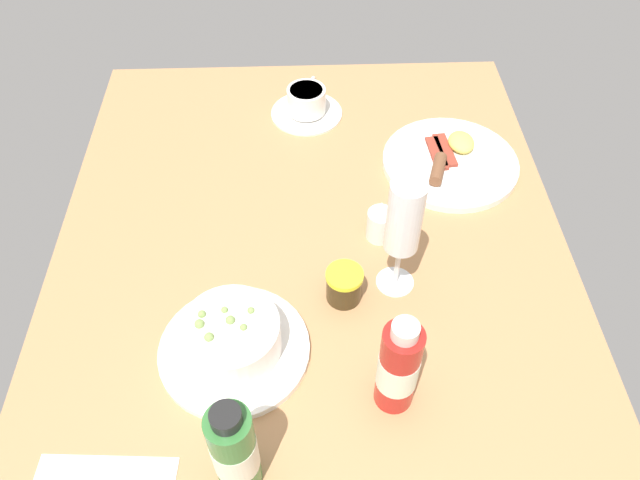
{
  "coord_description": "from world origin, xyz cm",
  "views": [
    {
      "loc": [
        62.67,
        -1.06,
        76.05
      ],
      "look_at": [
        -0.24,
        1.29,
        4.06
      ],
      "focal_mm": 34.35,
      "sensor_mm": 36.0,
      "label": 1
    }
  ],
  "objects_px": {
    "creamer_jug": "(380,224)",
    "breakfast_plate": "(450,161)",
    "sauce_bottle_red": "(398,367)",
    "sauce_bottle_green": "(234,451)",
    "coffee_cup": "(307,103)",
    "wine_glass": "(404,222)",
    "jam_jar": "(344,285)",
    "porridge_bowl": "(232,339)"
  },
  "relations": [
    {
      "from": "sauce_bottle_green",
      "to": "breakfast_plate",
      "type": "bearing_deg",
      "value": 147.41
    },
    {
      "from": "wine_glass",
      "to": "jam_jar",
      "type": "relative_size",
      "value": 3.69
    },
    {
      "from": "porridge_bowl",
      "to": "breakfast_plate",
      "type": "xyz_separation_m",
      "value": [
        -0.38,
        0.38,
        -0.02
      ]
    },
    {
      "from": "sauce_bottle_green",
      "to": "sauce_bottle_red",
      "type": "bearing_deg",
      "value": 116.62
    },
    {
      "from": "coffee_cup",
      "to": "creamer_jug",
      "type": "height_order",
      "value": "same"
    },
    {
      "from": "coffee_cup",
      "to": "jam_jar",
      "type": "relative_size",
      "value": 2.52
    },
    {
      "from": "coffee_cup",
      "to": "wine_glass",
      "type": "bearing_deg",
      "value": 16.28
    },
    {
      "from": "porridge_bowl",
      "to": "wine_glass",
      "type": "relative_size",
      "value": 1.03
    },
    {
      "from": "wine_glass",
      "to": "sauce_bottle_red",
      "type": "relative_size",
      "value": 1.22
    },
    {
      "from": "wine_glass",
      "to": "breakfast_plate",
      "type": "height_order",
      "value": "wine_glass"
    },
    {
      "from": "creamer_jug",
      "to": "sauce_bottle_green",
      "type": "distance_m",
      "value": 0.45
    },
    {
      "from": "creamer_jug",
      "to": "sauce_bottle_red",
      "type": "distance_m",
      "value": 0.3
    },
    {
      "from": "coffee_cup",
      "to": "sauce_bottle_red",
      "type": "xyz_separation_m",
      "value": [
        0.62,
        0.1,
        0.05
      ]
    },
    {
      "from": "sauce_bottle_red",
      "to": "coffee_cup",
      "type": "bearing_deg",
      "value": -170.85
    },
    {
      "from": "creamer_jug",
      "to": "sauce_bottle_red",
      "type": "xyz_separation_m",
      "value": [
        0.29,
        -0.01,
        0.05
      ]
    },
    {
      "from": "sauce_bottle_red",
      "to": "wine_glass",
      "type": "bearing_deg",
      "value": 172.45
    },
    {
      "from": "jam_jar",
      "to": "breakfast_plate",
      "type": "distance_m",
      "value": 0.36
    },
    {
      "from": "breakfast_plate",
      "to": "porridge_bowl",
      "type": "bearing_deg",
      "value": -44.44
    },
    {
      "from": "creamer_jug",
      "to": "sauce_bottle_green",
      "type": "bearing_deg",
      "value": -28.27
    },
    {
      "from": "wine_glass",
      "to": "sauce_bottle_red",
      "type": "distance_m",
      "value": 0.2
    },
    {
      "from": "coffee_cup",
      "to": "wine_glass",
      "type": "height_order",
      "value": "wine_glass"
    },
    {
      "from": "sauce_bottle_red",
      "to": "breakfast_plate",
      "type": "bearing_deg",
      "value": 160.96
    },
    {
      "from": "creamer_jug",
      "to": "wine_glass",
      "type": "height_order",
      "value": "wine_glass"
    },
    {
      "from": "creamer_jug",
      "to": "breakfast_plate",
      "type": "height_order",
      "value": "creamer_jug"
    },
    {
      "from": "creamer_jug",
      "to": "coffee_cup",
      "type": "bearing_deg",
      "value": -161.56
    },
    {
      "from": "sauce_bottle_green",
      "to": "breakfast_plate",
      "type": "relative_size",
      "value": 0.7
    },
    {
      "from": "breakfast_plate",
      "to": "sauce_bottle_red",
      "type": "bearing_deg",
      "value": -19.04
    },
    {
      "from": "porridge_bowl",
      "to": "coffee_cup",
      "type": "bearing_deg",
      "value": 167.98
    },
    {
      "from": "sauce_bottle_red",
      "to": "sauce_bottle_green",
      "type": "relative_size",
      "value": 0.98
    },
    {
      "from": "jam_jar",
      "to": "sauce_bottle_red",
      "type": "relative_size",
      "value": 0.33
    },
    {
      "from": "sauce_bottle_red",
      "to": "breakfast_plate",
      "type": "relative_size",
      "value": 0.69
    },
    {
      "from": "porridge_bowl",
      "to": "jam_jar",
      "type": "distance_m",
      "value": 0.19
    },
    {
      "from": "creamer_jug",
      "to": "breakfast_plate",
      "type": "bearing_deg",
      "value": 138.87
    },
    {
      "from": "coffee_cup",
      "to": "breakfast_plate",
      "type": "xyz_separation_m",
      "value": [
        0.16,
        0.26,
        -0.02
      ]
    },
    {
      "from": "creamer_jug",
      "to": "wine_glass",
      "type": "bearing_deg",
      "value": 8.63
    },
    {
      "from": "sauce_bottle_red",
      "to": "porridge_bowl",
      "type": "bearing_deg",
      "value": -109.62
    },
    {
      "from": "sauce_bottle_green",
      "to": "breakfast_plate",
      "type": "height_order",
      "value": "sauce_bottle_green"
    },
    {
      "from": "sauce_bottle_red",
      "to": "breakfast_plate",
      "type": "xyz_separation_m",
      "value": [
        -0.46,
        0.16,
        -0.07
      ]
    },
    {
      "from": "wine_glass",
      "to": "sauce_bottle_red",
      "type": "height_order",
      "value": "wine_glass"
    },
    {
      "from": "porridge_bowl",
      "to": "creamer_jug",
      "type": "xyz_separation_m",
      "value": [
        -0.21,
        0.23,
        -0.01
      ]
    },
    {
      "from": "porridge_bowl",
      "to": "coffee_cup",
      "type": "xyz_separation_m",
      "value": [
        -0.55,
        0.12,
        -0.01
      ]
    },
    {
      "from": "porridge_bowl",
      "to": "jam_jar",
      "type": "bearing_deg",
      "value": 119.49
    }
  ]
}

